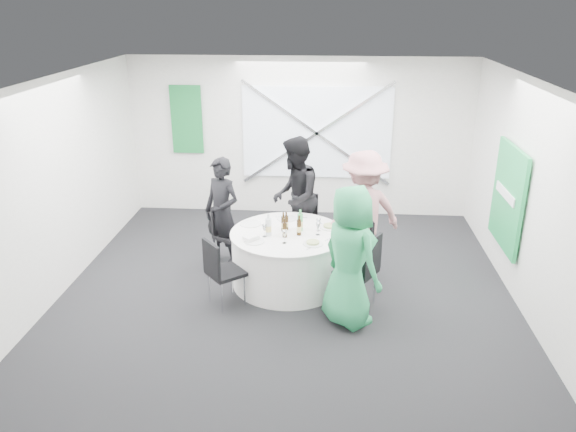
# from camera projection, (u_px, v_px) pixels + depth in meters

# --- Properties ---
(floor) EXTENTS (6.00, 6.00, 0.00)m
(floor) POSITION_uv_depth(u_px,v_px,m) (287.00, 290.00, 7.63)
(floor) COLOR black
(floor) RESTS_ON ground
(ceiling) EXTENTS (6.00, 6.00, 0.00)m
(ceiling) POSITION_uv_depth(u_px,v_px,m) (287.00, 80.00, 6.61)
(ceiling) COLOR silver
(ceiling) RESTS_ON wall_back
(wall_back) EXTENTS (6.00, 0.00, 6.00)m
(wall_back) POSITION_uv_depth(u_px,v_px,m) (300.00, 138.00, 9.91)
(wall_back) COLOR silver
(wall_back) RESTS_ON floor
(wall_front) EXTENTS (6.00, 0.00, 6.00)m
(wall_front) POSITION_uv_depth(u_px,v_px,m) (257.00, 318.00, 4.33)
(wall_front) COLOR silver
(wall_front) RESTS_ON floor
(wall_left) EXTENTS (0.00, 6.00, 6.00)m
(wall_left) POSITION_uv_depth(u_px,v_px,m) (58.00, 187.00, 7.33)
(wall_left) COLOR silver
(wall_left) RESTS_ON floor
(wall_right) EXTENTS (0.00, 6.00, 6.00)m
(wall_right) POSITION_uv_depth(u_px,v_px,m) (529.00, 198.00, 6.91)
(wall_right) COLOR silver
(wall_right) RESTS_ON floor
(window_panel) EXTENTS (2.60, 0.03, 1.60)m
(window_panel) POSITION_uv_depth(u_px,v_px,m) (317.00, 133.00, 9.81)
(window_panel) COLOR silver
(window_panel) RESTS_ON wall_back
(window_brace_a) EXTENTS (2.63, 0.05, 1.84)m
(window_brace_a) POSITION_uv_depth(u_px,v_px,m) (317.00, 133.00, 9.77)
(window_brace_a) COLOR silver
(window_brace_a) RESTS_ON window_panel
(window_brace_b) EXTENTS (2.63, 0.05, 1.84)m
(window_brace_b) POSITION_uv_depth(u_px,v_px,m) (317.00, 133.00, 9.77)
(window_brace_b) COLOR silver
(window_brace_b) RESTS_ON window_panel
(green_banner) EXTENTS (0.55, 0.04, 1.20)m
(green_banner) POSITION_uv_depth(u_px,v_px,m) (187.00, 120.00, 9.89)
(green_banner) COLOR #16712E
(green_banner) RESTS_ON wall_back
(green_sign) EXTENTS (0.05, 1.20, 1.40)m
(green_sign) POSITION_uv_depth(u_px,v_px,m) (508.00, 197.00, 7.55)
(green_sign) COLOR #1B994A
(green_sign) RESTS_ON wall_right
(banquet_table) EXTENTS (1.56, 1.56, 0.76)m
(banquet_table) POSITION_uv_depth(u_px,v_px,m) (288.00, 258.00, 7.68)
(banquet_table) COLOR white
(banquet_table) RESTS_ON floor
(chair_back) EXTENTS (0.48, 0.49, 0.93)m
(chair_back) POSITION_uv_depth(u_px,v_px,m) (303.00, 219.00, 8.56)
(chair_back) COLOR black
(chair_back) RESTS_ON floor
(chair_back_left) EXTENTS (0.56, 0.56, 0.89)m
(chair_back_left) POSITION_uv_depth(u_px,v_px,m) (227.00, 229.00, 8.27)
(chair_back_left) COLOR black
(chair_back_left) RESTS_ON floor
(chair_back_right) EXTENTS (0.50, 0.49, 0.84)m
(chair_back_right) POSITION_uv_depth(u_px,v_px,m) (360.00, 242.00, 7.90)
(chair_back_right) COLOR black
(chair_back_right) RESTS_ON floor
(chair_front_right) EXTENTS (0.62, 0.62, 0.99)m
(chair_front_right) POSITION_uv_depth(u_px,v_px,m) (363.00, 266.00, 7.00)
(chair_front_right) COLOR black
(chair_front_right) RESTS_ON floor
(chair_front_left) EXTENTS (0.58, 0.58, 0.91)m
(chair_front_left) POSITION_uv_depth(u_px,v_px,m) (220.00, 268.00, 7.05)
(chair_front_left) COLOR black
(chair_front_left) RESTS_ON floor
(person_man_back_left) EXTENTS (0.70, 0.63, 1.61)m
(person_man_back_left) POSITION_uv_depth(u_px,v_px,m) (222.00, 212.00, 8.13)
(person_man_back_left) COLOR black
(person_man_back_left) RESTS_ON floor
(person_man_back) EXTENTS (0.51, 0.90, 1.83)m
(person_man_back) POSITION_uv_depth(u_px,v_px,m) (295.00, 197.00, 8.41)
(person_man_back) COLOR black
(person_man_back) RESTS_ON floor
(person_woman_pink) EXTENTS (1.28, 0.96, 1.79)m
(person_woman_pink) POSITION_uv_depth(u_px,v_px,m) (363.00, 213.00, 7.84)
(person_woman_pink) COLOR #B9777B
(person_woman_pink) RESTS_ON floor
(person_woman_green) EXTENTS (0.98, 1.01, 1.75)m
(person_woman_green) POSITION_uv_depth(u_px,v_px,m) (350.00, 257.00, 6.57)
(person_woman_green) COLOR #29975A
(person_woman_green) RESTS_ON floor
(plate_back) EXTENTS (0.27, 0.27, 0.01)m
(plate_back) POSITION_uv_depth(u_px,v_px,m) (286.00, 218.00, 8.00)
(plate_back) COLOR silver
(plate_back) RESTS_ON banquet_table
(plate_back_left) EXTENTS (0.29, 0.29, 0.01)m
(plate_back_left) POSITION_uv_depth(u_px,v_px,m) (251.00, 224.00, 7.81)
(plate_back_left) COLOR silver
(plate_back_left) RESTS_ON banquet_table
(plate_back_right) EXTENTS (0.28, 0.28, 0.04)m
(plate_back_right) POSITION_uv_depth(u_px,v_px,m) (330.00, 227.00, 7.70)
(plate_back_right) COLOR silver
(plate_back_right) RESTS_ON banquet_table
(plate_front_right) EXTENTS (0.26, 0.26, 0.04)m
(plate_front_right) POSITION_uv_depth(u_px,v_px,m) (313.00, 243.00, 7.18)
(plate_front_right) COLOR silver
(plate_front_right) RESTS_ON banquet_table
(plate_front_left) EXTENTS (0.26, 0.26, 0.01)m
(plate_front_left) POSITION_uv_depth(u_px,v_px,m) (254.00, 241.00, 7.25)
(plate_front_left) COLOR silver
(plate_front_left) RESTS_ON banquet_table
(napkin) EXTENTS (0.22, 0.22, 0.05)m
(napkin) POSITION_uv_depth(u_px,v_px,m) (251.00, 238.00, 7.27)
(napkin) COLOR white
(napkin) RESTS_ON plate_front_left
(beer_bottle_a) EXTENTS (0.06, 0.06, 0.27)m
(beer_bottle_a) POSITION_uv_depth(u_px,v_px,m) (283.00, 224.00, 7.56)
(beer_bottle_a) COLOR #331E09
(beer_bottle_a) RESTS_ON banquet_table
(beer_bottle_b) EXTENTS (0.06, 0.06, 0.26)m
(beer_bottle_b) POSITION_uv_depth(u_px,v_px,m) (286.00, 223.00, 7.61)
(beer_bottle_b) COLOR #331E09
(beer_bottle_b) RESTS_ON banquet_table
(beer_bottle_c) EXTENTS (0.06, 0.06, 0.27)m
(beer_bottle_c) POSITION_uv_depth(u_px,v_px,m) (299.00, 228.00, 7.42)
(beer_bottle_c) COLOR #331E09
(beer_bottle_c) RESTS_ON banquet_table
(beer_bottle_d) EXTENTS (0.06, 0.06, 0.26)m
(beer_bottle_d) POSITION_uv_depth(u_px,v_px,m) (285.00, 230.00, 7.36)
(beer_bottle_d) COLOR #331E09
(beer_bottle_d) RESTS_ON banquet_table
(green_water_bottle) EXTENTS (0.08, 0.08, 0.30)m
(green_water_bottle) POSITION_uv_depth(u_px,v_px,m) (300.00, 222.00, 7.56)
(green_water_bottle) COLOR #42AB58
(green_water_bottle) RESTS_ON banquet_table
(clear_water_bottle) EXTENTS (0.08, 0.08, 0.30)m
(clear_water_bottle) POSITION_uv_depth(u_px,v_px,m) (268.00, 227.00, 7.41)
(clear_water_bottle) COLOR silver
(clear_water_bottle) RESTS_ON banquet_table
(wine_glass_a) EXTENTS (0.07, 0.07, 0.17)m
(wine_glass_a) POSITION_uv_depth(u_px,v_px,m) (318.00, 226.00, 7.42)
(wine_glass_a) COLOR white
(wine_glass_a) RESTS_ON banquet_table
(wine_glass_b) EXTENTS (0.07, 0.07, 0.17)m
(wine_glass_b) POSITION_uv_depth(u_px,v_px,m) (284.00, 234.00, 7.17)
(wine_glass_b) COLOR white
(wine_glass_b) RESTS_ON banquet_table
(wine_glass_c) EXTENTS (0.07, 0.07, 0.17)m
(wine_glass_c) POSITION_uv_depth(u_px,v_px,m) (264.00, 228.00, 7.37)
(wine_glass_c) COLOR white
(wine_glass_c) RESTS_ON banquet_table
(wine_glass_d) EXTENTS (0.07, 0.07, 0.17)m
(wine_glass_d) POSITION_uv_depth(u_px,v_px,m) (319.00, 222.00, 7.56)
(wine_glass_d) COLOR white
(wine_glass_d) RESTS_ON banquet_table
(fork_a) EXTENTS (0.15, 0.02, 0.01)m
(fork_a) POSITION_uv_depth(u_px,v_px,m) (302.00, 218.00, 8.04)
(fork_a) COLOR silver
(fork_a) RESTS_ON banquet_table
(knife_a) EXTENTS (0.15, 0.02, 0.01)m
(knife_a) POSITION_uv_depth(u_px,v_px,m) (281.00, 217.00, 8.06)
(knife_a) COLOR silver
(knife_a) RESTS_ON banquet_table
(fork_b) EXTENTS (0.09, 0.14, 0.01)m
(fork_b) POSITION_uv_depth(u_px,v_px,m) (330.00, 230.00, 7.61)
(fork_b) COLOR silver
(fork_b) RESTS_ON banquet_table
(knife_b) EXTENTS (0.08, 0.14, 0.01)m
(knife_b) POSITION_uv_depth(u_px,v_px,m) (321.00, 223.00, 7.86)
(knife_b) COLOR silver
(knife_b) RESTS_ON banquet_table
(fork_c) EXTENTS (0.11, 0.13, 0.01)m
(fork_c) POSITION_uv_depth(u_px,v_px,m) (310.00, 248.00, 7.07)
(fork_c) COLOR silver
(fork_c) RESTS_ON banquet_table
(knife_c) EXTENTS (0.10, 0.13, 0.01)m
(knife_c) POSITION_uv_depth(u_px,v_px,m) (329.00, 239.00, 7.33)
(knife_c) COLOR silver
(knife_c) RESTS_ON banquet_table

